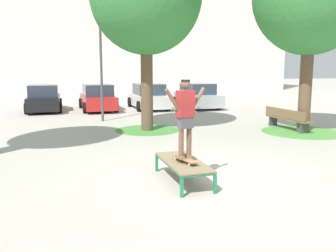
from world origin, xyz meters
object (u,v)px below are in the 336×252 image
Objects in this scene: skate_box at (183,163)px; skater at (185,113)px; skateboard at (185,159)px; car_red at (98,98)px; car_white at (148,97)px; car_silver at (197,96)px; park_bench at (287,118)px; car_black at (44,99)px; light_post at (100,37)px.

skater reaches higher than skate_box.
skateboard is 0.19× the size of car_red.
skater reaches higher than car_white.
car_red is 5.99m from car_silver.
park_bench is (5.83, 5.54, 0.03)m from skate_box.
skate_box is 0.45× the size of car_black.
skate_box is 2.37× the size of skateboard.
park_bench is at bearing -28.67° from light_post.
car_silver is at bearing -2.17° from car_black.
car_red and car_silver have the same top height.
car_white is 1.77× the size of park_bench.
car_silver reaches higher than skate_box.
skateboard is 0.19× the size of car_silver.
park_bench is (5.82, 5.65, -1.08)m from skater.
car_black is (-4.39, 14.26, 0.15)m from skateboard.
skater is (-0.00, 0.00, 0.99)m from skateboard.
park_bench is at bearing 44.17° from skater.
light_post reaches higher than car_black.
car_black is 0.74× the size of light_post.
light_post is (0.07, -4.41, 3.13)m from car_red.
skateboard is at bearing -135.82° from park_bench.
park_bench is 8.81m from light_post.
skate_box is 0.45× the size of car_silver.
car_red is at bearing 95.69° from skate_box.
skateboard is at bearing -96.51° from car_white.
light_post is at bearing 97.88° from skateboard.
car_red is at bearing 95.68° from skateboard.
light_post reaches higher than car_white.
car_white is at bearing -1.88° from car_black.
skater is at bearing -135.83° from park_bench.
park_bench is (5.82, 5.65, -0.09)m from skateboard.
car_red is 1.78× the size of park_bench.
skateboard is at bearing -84.32° from car_red.
skate_box is 14.81m from car_black.
skateboard is 0.34× the size of park_bench.
car_white is (1.61, 13.95, 0.28)m from skate_box.
car_black is 3.01m from car_red.
car_red is at bearing 95.68° from skater.
car_red is (-1.39, 13.97, -0.84)m from skater.
car_red is (-1.38, 13.85, 0.28)m from skate_box.
car_white is at bearing 56.99° from light_post.
car_black is 5.99m from car_white.
skater is at bearing -108.29° from car_silver.
car_white is at bearing 177.26° from car_silver.
skateboard is at bearing -108.29° from car_silver.
skate_box is at bearing -96.60° from car_white.
car_silver is at bearing -0.44° from car_red.
car_red is (3.00, -0.29, 0.00)m from car_black.
skater is at bearing -72.91° from car_black.
car_red is 1.00× the size of car_white.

